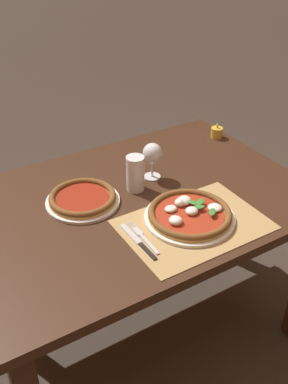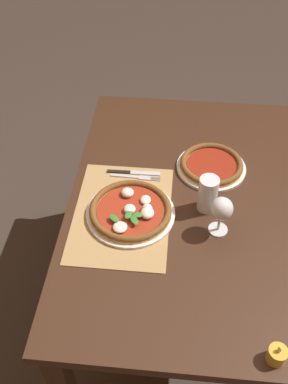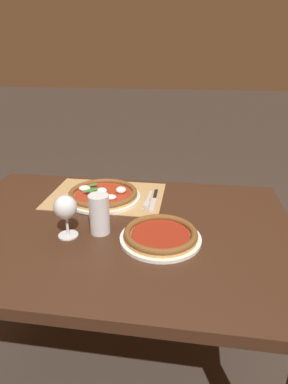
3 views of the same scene
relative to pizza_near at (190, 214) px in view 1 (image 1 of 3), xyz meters
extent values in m
plane|color=#382D26|center=(-0.10, 0.22, -0.76)|extent=(24.00, 24.00, 0.00)
cube|color=#382114|center=(-0.10, 0.22, -0.04)|extent=(1.34, 0.92, 0.04)
cube|color=#382114|center=(0.51, 0.62, -0.41)|extent=(0.07, 0.07, 0.70)
cube|color=#A88451|center=(-0.01, -0.03, -0.02)|extent=(0.51, 0.35, 0.00)
cylinder|color=silver|center=(0.00, 0.00, -0.01)|extent=(0.33, 0.33, 0.01)
cylinder|color=tan|center=(0.00, 0.00, 0.00)|extent=(0.30, 0.30, 0.01)
torus|color=brown|center=(0.00, 0.00, 0.01)|extent=(0.30, 0.30, 0.02)
cylinder|color=maroon|center=(0.00, 0.00, 0.00)|extent=(0.25, 0.25, 0.00)
ellipsoid|color=silver|center=(0.01, 0.00, 0.01)|extent=(0.05, 0.04, 0.03)
ellipsoid|color=silver|center=(-0.05, 0.05, 0.01)|extent=(0.05, 0.04, 0.02)
ellipsoid|color=silver|center=(0.00, 0.06, 0.02)|extent=(0.04, 0.04, 0.03)
ellipsoid|color=silver|center=(0.02, 0.06, 0.02)|extent=(0.06, 0.05, 0.03)
ellipsoid|color=silver|center=(-0.08, -0.02, 0.02)|extent=(0.05, 0.05, 0.03)
ellipsoid|color=silver|center=(0.09, -0.03, 0.01)|extent=(0.05, 0.05, 0.02)
ellipsoid|color=#337A2D|center=(0.06, -0.05, 0.02)|extent=(0.05, 0.05, 0.00)
ellipsoid|color=#337A2D|center=(0.06, 0.02, 0.02)|extent=(0.05, 0.04, 0.00)
ellipsoid|color=#337A2D|center=(0.04, 0.00, 0.02)|extent=(0.05, 0.04, 0.00)
ellipsoid|color=#337A2D|center=(0.04, 0.03, 0.02)|extent=(0.04, 0.05, 0.00)
cylinder|color=silver|center=(-0.28, 0.30, -0.02)|extent=(0.28, 0.28, 0.01)
cylinder|color=tan|center=(-0.28, 0.30, -0.01)|extent=(0.26, 0.26, 0.01)
torus|color=brown|center=(-0.28, 0.30, 0.00)|extent=(0.26, 0.26, 0.02)
cylinder|color=maroon|center=(-0.28, 0.30, 0.00)|extent=(0.20, 0.20, 0.00)
cylinder|color=silver|center=(0.04, 0.32, -0.02)|extent=(0.07, 0.07, 0.00)
cylinder|color=silver|center=(0.04, 0.32, 0.01)|extent=(0.01, 0.01, 0.06)
ellipsoid|color=silver|center=(0.04, 0.32, 0.09)|extent=(0.08, 0.08, 0.08)
ellipsoid|color=#AD5B14|center=(0.04, 0.32, 0.08)|extent=(0.07, 0.07, 0.05)
cylinder|color=silver|center=(-0.06, 0.28, 0.05)|extent=(0.07, 0.07, 0.15)
cylinder|color=black|center=(-0.06, 0.28, 0.03)|extent=(0.07, 0.07, 0.12)
cylinder|color=silver|center=(-0.06, 0.28, 0.10)|extent=(0.07, 0.07, 0.02)
cube|color=#B7B7BC|center=(-0.20, -0.05, -0.02)|extent=(0.01, 0.12, 0.00)
cube|color=#B7B7BC|center=(-0.20, 0.03, -0.02)|extent=(0.02, 0.05, 0.00)
cylinder|color=#B7B7BC|center=(-0.19, 0.07, -0.02)|extent=(0.00, 0.04, 0.00)
cylinder|color=#B7B7BC|center=(-0.19, 0.07, -0.02)|extent=(0.00, 0.04, 0.00)
cylinder|color=#B7B7BC|center=(-0.20, 0.07, -0.02)|extent=(0.00, 0.04, 0.00)
cylinder|color=#B7B7BC|center=(-0.21, 0.07, -0.02)|extent=(0.00, 0.04, 0.00)
cube|color=black|center=(-0.22, -0.08, -0.02)|extent=(0.02, 0.10, 0.01)
cube|color=#B7B7BC|center=(-0.22, 0.03, -0.02)|extent=(0.02, 0.12, 0.00)
cylinder|color=gold|center=(0.50, 0.47, 0.00)|extent=(0.06, 0.06, 0.05)
cylinder|color=silver|center=(0.50, 0.47, -0.01)|extent=(0.04, 0.04, 0.03)
ellipsoid|color=#F9C64C|center=(0.50, 0.47, 0.04)|extent=(0.01, 0.01, 0.02)
camera|label=1|loc=(-0.81, -1.03, 0.95)|focal=42.00mm
camera|label=2|loc=(1.09, 0.15, 1.22)|focal=42.00mm
camera|label=3|loc=(-0.37, 1.24, 0.57)|focal=30.00mm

